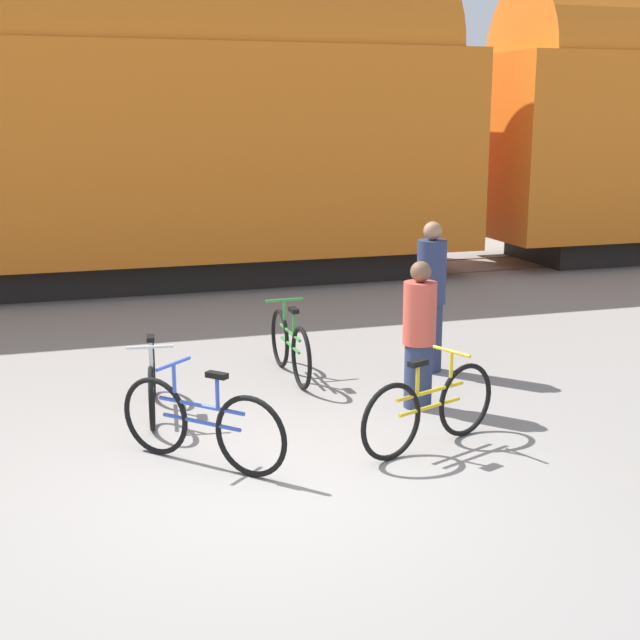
{
  "coord_description": "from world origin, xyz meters",
  "views": [
    {
      "loc": [
        -1.68,
        -6.74,
        3.1
      ],
      "look_at": [
        0.86,
        1.35,
        1.1
      ],
      "focal_mm": 50.0,
      "sensor_mm": 36.0,
      "label": 1
    }
  ],
  "objects_px": {
    "freight_train": "(134,118)",
    "bicycle_green": "(290,346)",
    "person_in_red": "(419,336)",
    "bicycle_silver": "(152,381)",
    "person_in_navy": "(431,297)",
    "bicycle_yellow": "(430,408)",
    "bicycle_blue": "(201,424)"
  },
  "relations": [
    {
      "from": "person_in_red",
      "to": "bicycle_silver",
      "type": "bearing_deg",
      "value": 179.36
    },
    {
      "from": "freight_train",
      "to": "bicycle_green",
      "type": "xyz_separation_m",
      "value": [
        1.03,
        -6.49,
        -2.58
      ]
    },
    {
      "from": "bicycle_yellow",
      "to": "bicycle_green",
      "type": "distance_m",
      "value": 2.66
    },
    {
      "from": "freight_train",
      "to": "person_in_red",
      "type": "bearing_deg",
      "value": -75.61
    },
    {
      "from": "freight_train",
      "to": "bicycle_green",
      "type": "height_order",
      "value": "freight_train"
    },
    {
      "from": "bicycle_green",
      "to": "person_in_navy",
      "type": "bearing_deg",
      "value": -8.1
    },
    {
      "from": "bicycle_blue",
      "to": "person_in_red",
      "type": "height_order",
      "value": "person_in_red"
    },
    {
      "from": "person_in_red",
      "to": "person_in_navy",
      "type": "bearing_deg",
      "value": 73.65
    },
    {
      "from": "bicycle_yellow",
      "to": "bicycle_green",
      "type": "relative_size",
      "value": 0.96
    },
    {
      "from": "bicycle_silver",
      "to": "person_in_navy",
      "type": "xyz_separation_m",
      "value": [
        3.41,
        0.57,
        0.57
      ]
    },
    {
      "from": "bicycle_silver",
      "to": "person_in_navy",
      "type": "bearing_deg",
      "value": 9.42
    },
    {
      "from": "freight_train",
      "to": "bicycle_yellow",
      "type": "relative_size",
      "value": 24.11
    },
    {
      "from": "bicycle_silver",
      "to": "bicycle_blue",
      "type": "height_order",
      "value": "bicycle_blue"
    },
    {
      "from": "person_in_navy",
      "to": "bicycle_green",
      "type": "bearing_deg",
      "value": 19.55
    },
    {
      "from": "bicycle_blue",
      "to": "bicycle_green",
      "type": "bearing_deg",
      "value": 57.99
    },
    {
      "from": "freight_train",
      "to": "bicycle_blue",
      "type": "distance_m",
      "value": 9.24
    },
    {
      "from": "bicycle_silver",
      "to": "bicycle_green",
      "type": "height_order",
      "value": "bicycle_green"
    },
    {
      "from": "freight_train",
      "to": "bicycle_silver",
      "type": "relative_size",
      "value": 22.85
    },
    {
      "from": "bicycle_yellow",
      "to": "person_in_red",
      "type": "xyz_separation_m",
      "value": [
        0.37,
        1.12,
        0.4
      ]
    },
    {
      "from": "freight_train",
      "to": "person_in_navy",
      "type": "height_order",
      "value": "freight_train"
    },
    {
      "from": "freight_train",
      "to": "bicycle_silver",
      "type": "height_order",
      "value": "freight_train"
    },
    {
      "from": "bicycle_silver",
      "to": "bicycle_blue",
      "type": "bearing_deg",
      "value": -81.09
    },
    {
      "from": "bicycle_yellow",
      "to": "person_in_navy",
      "type": "bearing_deg",
      "value": 65.81
    },
    {
      "from": "person_in_navy",
      "to": "bicycle_blue",
      "type": "bearing_deg",
      "value": 61.5
    },
    {
      "from": "freight_train",
      "to": "person_in_navy",
      "type": "xyz_separation_m",
      "value": [
        2.72,
        -6.73,
        -2.05
      ]
    },
    {
      "from": "person_in_navy",
      "to": "bicycle_yellow",
      "type": "bearing_deg",
      "value": 93.46
    },
    {
      "from": "bicycle_blue",
      "to": "person_in_red",
      "type": "distance_m",
      "value": 2.67
    },
    {
      "from": "person_in_navy",
      "to": "person_in_red",
      "type": "relative_size",
      "value": 1.15
    },
    {
      "from": "freight_train",
      "to": "bicycle_yellow",
      "type": "height_order",
      "value": "freight_train"
    },
    {
      "from": "bicycle_green",
      "to": "person_in_red",
      "type": "relative_size",
      "value": 1.06
    },
    {
      "from": "bicycle_green",
      "to": "person_in_navy",
      "type": "distance_m",
      "value": 1.79
    },
    {
      "from": "bicycle_yellow",
      "to": "person_in_navy",
      "type": "relative_size",
      "value": 0.89
    }
  ]
}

